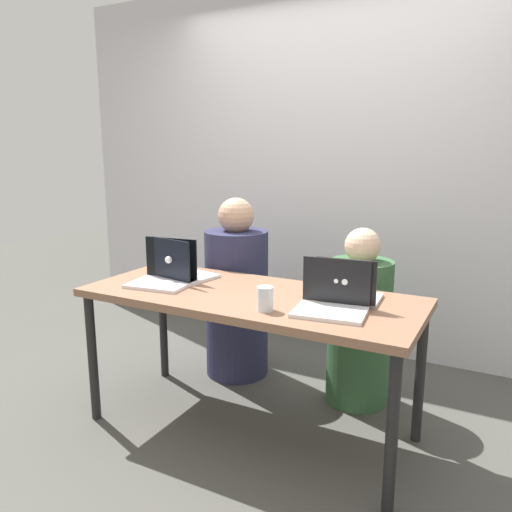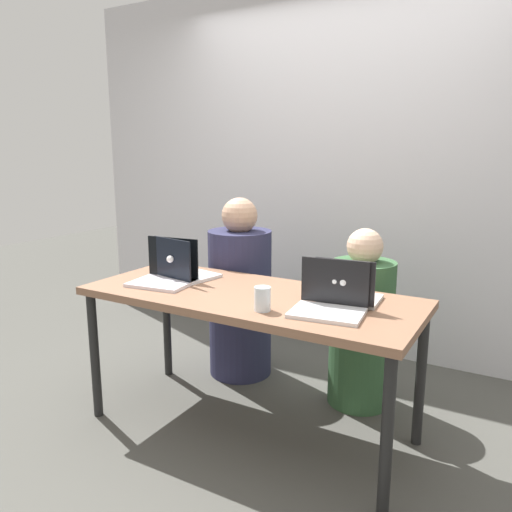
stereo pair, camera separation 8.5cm
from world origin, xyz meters
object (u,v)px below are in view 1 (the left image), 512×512
object	(u,v)px
person_on_right	(359,326)
water_glass_right	(265,300)
laptop_front_left	(164,274)
laptop_front_right	(332,301)
person_on_left	(237,297)
laptop_back_left	(182,270)
laptop_back_right	(349,292)

from	to	relation	value
person_on_right	water_glass_right	size ratio (longest dim) A/B	9.40
water_glass_right	laptop_front_left	bearing A→B (deg)	167.25
laptop_front_right	person_on_right	bearing A→B (deg)	87.75
person_on_right	water_glass_right	xyz separation A→B (m)	(-0.22, -0.78, 0.34)
person_on_left	laptop_back_left	distance (m)	0.58
person_on_left	laptop_front_left	size ratio (longest dim) A/B	3.42
laptop_front_left	water_glass_right	world-z (taller)	laptop_front_left
laptop_back_left	water_glass_right	distance (m)	0.72
person_on_right	laptop_front_left	xyz separation A→B (m)	(-0.91, -0.63, 0.34)
person_on_left	laptop_back_right	world-z (taller)	person_on_left
person_on_left	laptop_front_right	world-z (taller)	person_on_left
person_on_left	person_on_right	xyz separation A→B (m)	(0.82, 0.00, -0.06)
person_on_left	water_glass_right	distance (m)	1.03
person_on_right	water_glass_right	distance (m)	0.88
laptop_back_right	laptop_back_left	world-z (taller)	laptop_back_left
laptop_back_right	laptop_back_left	distance (m)	0.95
laptop_front_right	laptop_front_left	world-z (taller)	laptop_front_left
laptop_back_right	person_on_right	bearing A→B (deg)	-85.60
laptop_back_right	water_glass_right	distance (m)	0.42
laptop_front_left	person_on_right	bearing A→B (deg)	28.10
laptop_back_right	laptop_front_right	bearing A→B (deg)	78.40
laptop_back_left	laptop_front_left	size ratio (longest dim) A/B	0.96
laptop_front_right	water_glass_right	xyz separation A→B (m)	(-0.27, -0.13, -0.00)
person_on_right	laptop_front_left	world-z (taller)	person_on_right
person_on_left	laptop_back_right	xyz separation A→B (m)	(0.89, -0.47, 0.28)
laptop_back_right	person_on_left	bearing A→B (deg)	-32.69
laptop_back_right	water_glass_right	bearing A→B (deg)	41.67
person_on_right	laptop_back_left	world-z (taller)	person_on_right
laptop_back_right	laptop_back_left	size ratio (longest dim) A/B	0.91
person_on_left	laptop_back_left	xyz separation A→B (m)	(-0.06, -0.50, 0.28)
person_on_right	laptop_back_right	bearing A→B (deg)	98.76
laptop_front_left	laptop_back_left	bearing A→B (deg)	70.08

